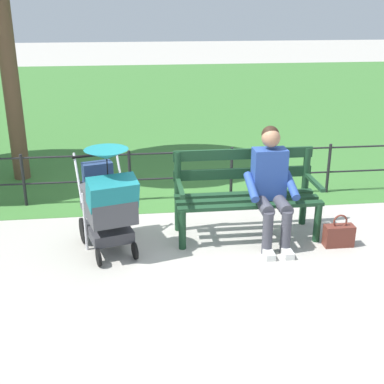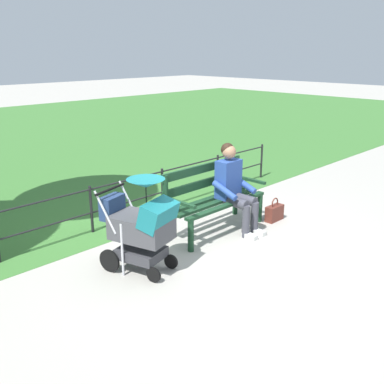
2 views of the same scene
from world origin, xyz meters
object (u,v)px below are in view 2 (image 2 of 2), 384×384
at_px(park_bench, 212,195).
at_px(handbag, 274,213).
at_px(person_on_bench, 234,185).
at_px(stroller, 142,224).

height_order(park_bench, handbag, park_bench).
relative_size(person_on_bench, handbag, 3.45).
distance_m(stroller, handbag, 2.52).
bearing_deg(person_on_bench, handbag, 162.35).
bearing_deg(park_bench, handbag, 154.48).
xyz_separation_m(park_bench, handbag, (-0.95, 0.45, -0.40)).
height_order(stroller, handbag, stroller).
bearing_deg(stroller, handbag, 175.89).
height_order(park_bench, person_on_bench, person_on_bench).
height_order(person_on_bench, stroller, person_on_bench).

